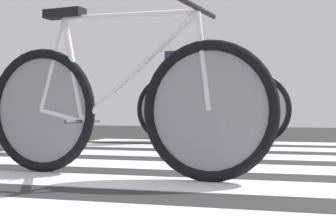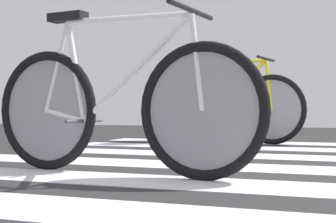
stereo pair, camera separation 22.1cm
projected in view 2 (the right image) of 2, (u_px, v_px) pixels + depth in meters
name	position (u px, v px, depth m)	size (l,w,h in m)	color
ground	(328.00, 177.00, 2.78)	(18.00, 14.00, 0.02)	#2A292A
crosswalk_markings	(331.00, 179.00, 2.61)	(5.48, 5.74, 0.00)	silver
bicycle_1_of_2	(117.00, 106.00, 2.81)	(1.73, 0.52, 0.93)	black
bicycle_2_of_2	(225.00, 107.00, 5.37)	(1.72, 0.54, 0.93)	black
cyclist_2_of_2	(198.00, 84.00, 5.52)	(0.37, 0.44, 0.98)	brown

